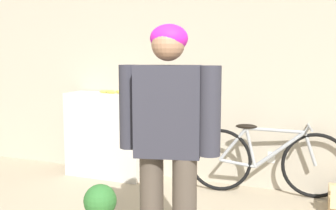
% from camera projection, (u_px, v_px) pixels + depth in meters
% --- Properties ---
extents(wall_back, '(8.00, 0.07, 2.60)m').
position_uv_depth(wall_back, '(223.00, 67.00, 4.30)').
color(wall_back, '#B7AD99').
rests_on(wall_back, ground_plane).
extents(side_shelf, '(0.95, 0.39, 0.99)m').
position_uv_depth(side_shelf, '(107.00, 135.00, 4.66)').
color(side_shelf, beige).
rests_on(side_shelf, ground_plane).
extents(person, '(0.69, 0.29, 1.62)m').
position_uv_depth(person, '(168.00, 133.00, 2.53)').
color(person, '#4C4238').
rests_on(person, ground_plane).
extents(bicycle, '(1.61, 0.46, 0.74)m').
position_uv_depth(bicycle, '(266.00, 160.00, 4.03)').
color(bicycle, black).
rests_on(bicycle, ground_plane).
extents(banana, '(0.32, 0.09, 0.04)m').
position_uv_depth(banana, '(111.00, 92.00, 4.57)').
color(banana, '#EAD64C').
rests_on(banana, side_shelf).
extents(potted_plant, '(0.27, 0.27, 0.39)m').
position_uv_depth(potted_plant, '(100.00, 205.00, 3.19)').
color(potted_plant, brown).
rests_on(potted_plant, ground_plane).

